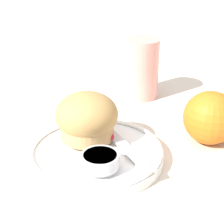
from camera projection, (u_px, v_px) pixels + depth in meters
The scene contains 8 objects.
ground_plane at pixel (114, 155), 0.56m from camera, with size 3.00×3.00×0.00m, color beige.
plate at pixel (96, 153), 0.54m from camera, with size 0.20×0.20×0.02m.
muffin at pixel (87, 118), 0.55m from camera, with size 0.09×0.09×0.07m.
cream_ramekin at pixel (100, 160), 0.49m from camera, with size 0.05×0.05×0.02m.
berry_pair at pixel (110, 135), 0.56m from camera, with size 0.02×0.01×0.01m.
butter_knife at pixel (120, 141), 0.55m from camera, with size 0.18×0.04×0.00m.
orange_fruit at pixel (210, 118), 0.58m from camera, with size 0.08×0.08×0.08m.
juice_glass at pixel (141, 68), 0.74m from camera, with size 0.07×0.07×0.12m.
Camera 1 is at (0.39, -0.27, 0.30)m, focal length 60.00 mm.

